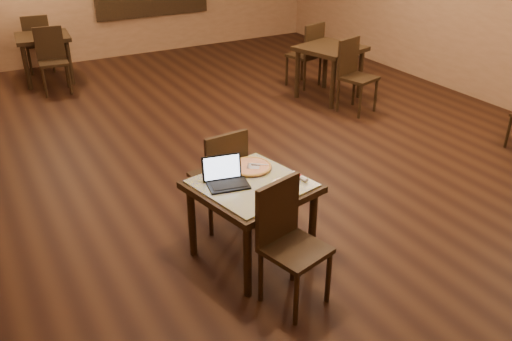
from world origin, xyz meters
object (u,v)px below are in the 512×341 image
tiled_table (252,193)px  other_table_b_chair_far (38,40)px  other_table_a (330,55)px  chair_main_far (222,173)px  other_table_b (43,43)px  pizza_pan (250,168)px  other_table_a_chair_near (354,71)px  laptop (225,177)px  chair_main_near (287,237)px  other_table_b_chair_near (52,56)px  other_table_a_chair_far (308,51)px

tiled_table → other_table_b_chair_far: other_table_b_chair_far is taller
tiled_table → other_table_a: (3.16, 3.17, 0.03)m
chair_main_far → other_table_b_chair_far: size_ratio=0.98×
other_table_a → other_table_b: (-3.77, 3.10, -0.02)m
pizza_pan → other_table_a_chair_near: 3.80m
other_table_a_chair_near → other_table_b_chair_far: other_table_a_chair_near is taller
laptop → pizza_pan: 0.35m
other_table_a_chair_near → chair_main_near: bearing=-150.6°
pizza_pan → other_table_b_chair_near: (-0.71, 5.43, -0.18)m
other_table_b_chair_near → other_table_b_chair_far: bearing=96.0°
chair_main_far → other_table_b_chair_near: bearing=-87.5°
other_table_a → other_table_a_chair_far: 0.64m
chair_main_near → other_table_b_chair_near: size_ratio=0.98×
laptop → other_table_a_chair_near: (3.34, 2.44, -0.22)m
pizza_pan → other_table_b: size_ratio=0.37×
chair_main_near → other_table_b: size_ratio=1.10×
other_table_b_chair_far → chair_main_near: bearing=99.7°
other_table_a_chair_far → other_table_b_chair_near: other_table_a_chair_far is taller
other_table_a_chair_near → tiled_table: bearing=-156.6°
chair_main_near → chair_main_far: chair_main_near is taller
other_table_a → chair_main_near: bearing=-145.7°
tiled_table → chair_main_far: bearing=77.2°
tiled_table → chair_main_far: size_ratio=1.07×
other_table_b → other_table_b_chair_near: 0.61m
chair_main_far → other_table_a_chair_far: 4.51m
other_table_a → chair_main_far: bearing=-156.5°
chair_main_near → other_table_b: 6.92m
other_table_b → pizza_pan: bearing=-78.0°
pizza_pan → laptop: bearing=-157.0°
laptop → chair_main_near: bearing=-64.5°
other_table_a → laptop: bearing=-153.2°
tiled_table → chair_main_near: bearing=-104.3°
laptop → other_table_b_chair_near: bearing=105.6°
laptop → other_table_a_chair_far: other_table_a_chair_far is taller
other_table_b → other_table_b_chair_near: bearing=-84.0°
other_table_b → other_table_b_chair_far: 0.61m
other_table_a_chair_far → other_table_a_chair_near: bearing=72.1°
other_table_a_chair_far → other_table_b_chair_far: size_ratio=1.03×
laptop → other_table_a_chair_near: size_ratio=0.35×
other_table_b → other_table_b_chair_near: size_ratio=0.90×
chair_main_near → pizza_pan: 0.88m
chair_main_far → pizza_pan: 0.43m
chair_main_far → other_table_b: (-0.61, 5.67, 0.10)m
other_table_b → other_table_b_chair_far: other_table_b_chair_far is taller
chair_main_far → other_table_a_chair_near: size_ratio=0.95×
other_table_b_chair_far → laptop: bearing=98.7°
other_table_a → pizza_pan: bearing=-151.6°
laptop → other_table_a: 4.56m
chair_main_far → other_table_b_chair_near: 5.09m
pizza_pan → other_table_b: bearing=96.8°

